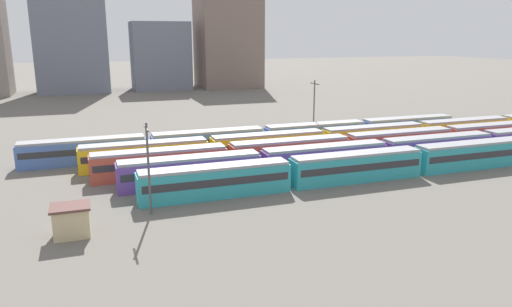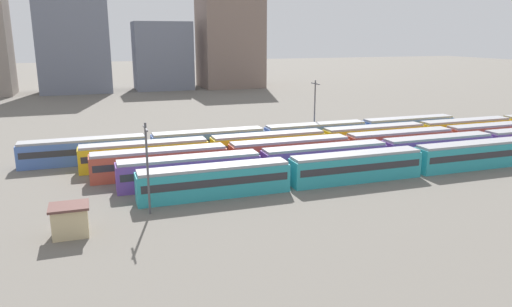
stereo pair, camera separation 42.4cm
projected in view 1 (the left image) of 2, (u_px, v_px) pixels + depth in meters
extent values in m
plane|color=#666059|center=(175.00, 175.00, 65.07)|extent=(600.00, 600.00, 0.00)
cube|color=teal|center=(215.00, 182.00, 56.09)|extent=(18.00, 3.00, 3.40)
cube|color=#2D2D33|center=(215.00, 179.00, 55.99)|extent=(17.20, 3.06, 0.90)
cube|color=#939399|center=(215.00, 167.00, 55.64)|extent=(17.60, 2.70, 0.35)
cube|color=teal|center=(356.00, 168.00, 62.22)|extent=(18.00, 3.00, 3.40)
cube|color=#2D2D33|center=(356.00, 165.00, 62.12)|extent=(17.20, 3.06, 0.90)
cube|color=#939399|center=(357.00, 154.00, 61.77)|extent=(17.60, 2.70, 0.35)
cube|color=teal|center=(472.00, 156.00, 68.35)|extent=(18.00, 3.00, 3.40)
cube|color=#2D2D33|center=(472.00, 153.00, 68.26)|extent=(17.20, 3.06, 0.90)
cube|color=#939399|center=(473.00, 143.00, 67.90)|extent=(17.60, 2.70, 0.35)
cube|color=#6B429E|center=(190.00, 172.00, 60.24)|extent=(18.00, 3.00, 3.40)
cube|color=#2D2D33|center=(190.00, 169.00, 60.14)|extent=(17.20, 3.06, 0.90)
cube|color=#939399|center=(190.00, 158.00, 59.79)|extent=(17.60, 2.70, 0.35)
cube|color=#6B429E|center=(325.00, 160.00, 66.37)|extent=(18.00, 3.00, 3.40)
cube|color=#2D2D33|center=(325.00, 157.00, 66.27)|extent=(17.20, 3.06, 0.90)
cube|color=#939399|center=(325.00, 146.00, 65.92)|extent=(17.60, 2.70, 0.35)
cube|color=#6B429E|center=(437.00, 149.00, 72.51)|extent=(18.00, 3.00, 3.40)
cube|color=#2D2D33|center=(437.00, 146.00, 72.41)|extent=(17.20, 3.06, 0.90)
cube|color=#939399|center=(438.00, 137.00, 72.05)|extent=(17.60, 2.70, 0.35)
cube|color=#BC4C38|center=(160.00, 164.00, 64.02)|extent=(18.00, 3.00, 3.40)
cube|color=#2D2D33|center=(160.00, 161.00, 63.92)|extent=(17.20, 3.06, 0.90)
cube|color=#939399|center=(159.00, 151.00, 63.57)|extent=(17.60, 2.70, 0.35)
cube|color=#BC4C38|center=(290.00, 153.00, 70.15)|extent=(18.00, 3.00, 3.40)
cube|color=#2D2D33|center=(290.00, 150.00, 70.05)|extent=(17.20, 3.06, 0.90)
cube|color=#939399|center=(290.00, 140.00, 69.70)|extent=(17.60, 2.70, 0.35)
cube|color=#BC4C38|center=(399.00, 143.00, 76.28)|extent=(18.00, 3.00, 3.40)
cube|color=#2D2D33|center=(399.00, 141.00, 76.19)|extent=(17.20, 3.06, 0.90)
cube|color=#939399|center=(400.00, 132.00, 75.83)|extent=(17.60, 2.70, 0.35)
cube|color=#BC4C38|center=(492.00, 135.00, 82.42)|extent=(18.00, 3.00, 3.40)
cube|color=#2D2D33|center=(492.00, 133.00, 82.32)|extent=(17.20, 3.06, 0.90)
cube|color=#939399|center=(493.00, 125.00, 81.97)|extent=(17.60, 2.70, 0.35)
cube|color=yellow|center=(145.00, 156.00, 68.33)|extent=(18.00, 3.00, 3.40)
cube|color=#2D2D33|center=(144.00, 153.00, 68.23)|extent=(17.20, 3.06, 0.90)
cube|color=#939399|center=(144.00, 143.00, 67.87)|extent=(17.60, 2.70, 0.35)
cube|color=yellow|center=(268.00, 146.00, 74.46)|extent=(18.00, 3.00, 3.40)
cube|color=#2D2D33|center=(268.00, 143.00, 74.36)|extent=(17.20, 3.06, 0.90)
cube|color=#939399|center=(268.00, 134.00, 74.01)|extent=(17.60, 2.70, 0.35)
cube|color=yellow|center=(373.00, 138.00, 80.59)|extent=(18.00, 3.00, 3.40)
cube|color=#2D2D33|center=(373.00, 135.00, 80.49)|extent=(17.20, 3.06, 0.90)
cube|color=#939399|center=(374.00, 127.00, 80.14)|extent=(17.60, 2.70, 0.35)
cube|color=yellow|center=(463.00, 130.00, 86.73)|extent=(18.00, 3.00, 3.40)
cube|color=#2D2D33|center=(463.00, 128.00, 86.63)|extent=(17.20, 3.06, 0.90)
cube|color=#939399|center=(464.00, 120.00, 86.27)|extent=(17.60, 2.70, 0.35)
cube|color=#4C70BC|center=(83.00, 152.00, 70.41)|extent=(18.00, 3.00, 3.40)
cube|color=#2D2D33|center=(83.00, 150.00, 70.31)|extent=(17.20, 3.06, 0.90)
cube|color=#939399|center=(82.00, 140.00, 69.96)|extent=(17.60, 2.70, 0.35)
cube|color=#4C70BC|center=(209.00, 143.00, 76.54)|extent=(18.00, 3.00, 3.40)
cube|color=#2D2D33|center=(208.00, 141.00, 76.44)|extent=(17.20, 3.06, 0.90)
cube|color=#939399|center=(208.00, 132.00, 76.09)|extent=(17.60, 2.70, 0.35)
cube|color=#4C70BC|center=(315.00, 135.00, 82.67)|extent=(18.00, 3.00, 3.40)
cube|color=#2D2D33|center=(315.00, 133.00, 82.58)|extent=(17.20, 3.06, 0.90)
cube|color=#939399|center=(315.00, 124.00, 82.22)|extent=(17.60, 2.70, 0.35)
cube|color=#4C70BC|center=(407.00, 128.00, 88.81)|extent=(18.00, 3.00, 3.40)
cube|color=#2D2D33|center=(407.00, 126.00, 88.71)|extent=(17.20, 3.06, 0.90)
cube|color=#939399|center=(408.00, 118.00, 88.36)|extent=(17.60, 2.70, 0.35)
cylinder|color=#4C4C51|center=(314.00, 111.00, 84.72)|extent=(0.24, 0.24, 10.83)
cube|color=#47474C|center=(315.00, 84.00, 83.56)|extent=(0.16, 3.20, 0.16)
cylinder|color=#4C4C51|center=(149.00, 169.00, 49.77)|extent=(0.24, 0.24, 9.85)
cube|color=#47474C|center=(146.00, 128.00, 48.73)|extent=(0.16, 3.20, 0.16)
cube|color=#C6B284|center=(71.00, 222.00, 45.03)|extent=(3.20, 2.60, 2.80)
cube|color=brown|center=(70.00, 207.00, 44.67)|extent=(3.60, 3.00, 0.24)
cube|color=slate|center=(70.00, 33.00, 154.54)|extent=(22.08, 16.23, 37.94)
cube|color=slate|center=(161.00, 56.00, 165.62)|extent=(19.28, 14.52, 22.86)
cube|color=#7A665B|center=(228.00, 39.00, 172.19)|extent=(21.19, 19.49, 33.82)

